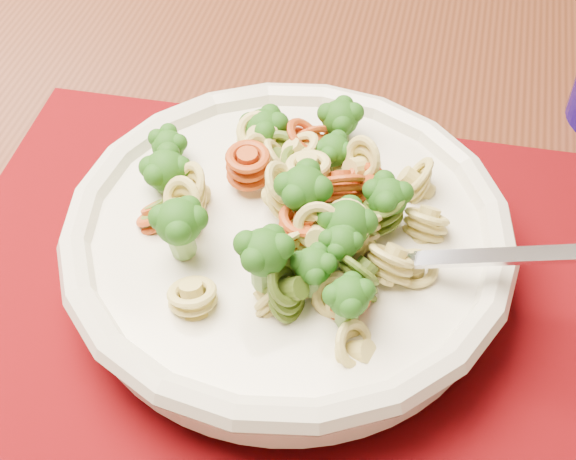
# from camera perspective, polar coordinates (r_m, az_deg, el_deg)

# --- Properties ---
(dining_table) EXTENTS (1.27, 0.83, 0.72)m
(dining_table) POSITION_cam_1_polar(r_m,az_deg,el_deg) (0.70, -4.44, 1.15)
(dining_table) COLOR #5A2B19
(dining_table) RESTS_ON ground
(placemat) EXTENTS (0.41, 0.32, 0.00)m
(placemat) POSITION_cam_1_polar(r_m,az_deg,el_deg) (0.51, -1.80, -3.57)
(placemat) COLOR #5C030B
(placemat) RESTS_ON dining_table
(pasta_bowl) EXTENTS (0.28, 0.28, 0.05)m
(pasta_bowl) POSITION_cam_1_polar(r_m,az_deg,el_deg) (0.49, 0.00, -0.71)
(pasta_bowl) COLOR white
(pasta_bowl) RESTS_ON placemat
(pasta_broccoli_heap) EXTENTS (0.23, 0.23, 0.06)m
(pasta_broccoli_heap) POSITION_cam_1_polar(r_m,az_deg,el_deg) (0.48, 0.00, 0.48)
(pasta_broccoli_heap) COLOR #CCBA65
(pasta_broccoli_heap) RESTS_ON pasta_bowl
(fork) EXTENTS (0.18, 0.03, 0.08)m
(fork) POSITION_cam_1_polar(r_m,az_deg,el_deg) (0.46, 5.95, -2.23)
(fork) COLOR silver
(fork) RESTS_ON pasta_bowl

